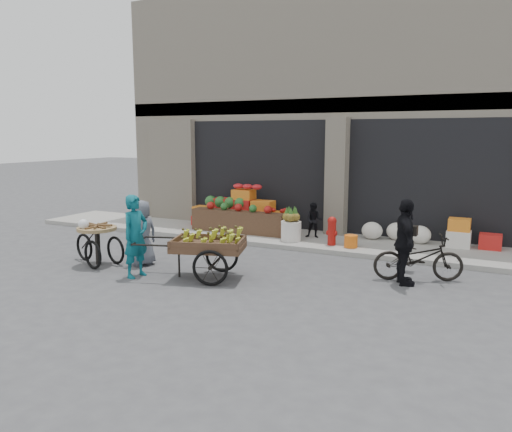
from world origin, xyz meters
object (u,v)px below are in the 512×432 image
at_px(pineapple_bin, 291,231).
at_px(cyclist, 405,242).
at_px(vendor_grey, 142,233).
at_px(orange_bucket, 351,241).
at_px(vendor_woman, 136,236).
at_px(bicycle, 418,258).
at_px(fire_hydrant, 332,230).
at_px(seated_person, 314,220).
at_px(banana_cart, 206,243).
at_px(tricycle_cart, 97,239).

distance_m(pineapple_bin, cyclist, 3.94).
distance_m(pineapple_bin, vendor_grey, 3.93).
bearing_deg(orange_bucket, vendor_woman, -129.70).
xyz_separation_m(vendor_grey, bicycle, (5.56, 1.45, -0.27)).
bearing_deg(fire_hydrant, pineapple_bin, 177.40).
height_order(bicycle, cyclist, cyclist).
bearing_deg(vendor_woman, orange_bucket, -32.41).
height_order(pineapple_bin, cyclist, cyclist).
relative_size(seated_person, banana_cart, 0.37).
height_order(vendor_woman, cyclist, vendor_woman).
xyz_separation_m(pineapple_bin, orange_bucket, (1.60, -0.10, -0.10)).
xyz_separation_m(orange_bucket, seated_person, (-1.20, 0.70, 0.31)).
height_order(vendor_grey, cyclist, cyclist).
height_order(pineapple_bin, orange_bucket, pineapple_bin).
bearing_deg(vendor_grey, bicycle, 125.42).
bearing_deg(bicycle, pineapple_bin, 40.04).
bearing_deg(vendor_grey, banana_cart, 102.72).
bearing_deg(seated_person, vendor_grey, -133.26).
bearing_deg(vendor_woman, bicycle, -59.17).
bearing_deg(seated_person, orange_bucket, -40.26).
xyz_separation_m(orange_bucket, bicycle, (1.81, -1.73, 0.18)).
xyz_separation_m(seated_person, vendor_woman, (-2.08, -4.65, 0.24)).
bearing_deg(tricycle_cart, banana_cart, 17.34).
height_order(fire_hydrant, orange_bucket, fire_hydrant).
relative_size(orange_bucket, tricycle_cart, 0.22).
height_order(pineapple_bin, bicycle, bicycle).
bearing_deg(fire_hydrant, cyclist, -45.83).
height_order(fire_hydrant, vendor_grey, vendor_grey).
bearing_deg(banana_cart, tricycle_cart, 165.80).
distance_m(banana_cart, tricycle_cart, 2.70).
bearing_deg(tricycle_cart, cyclist, 27.20).
height_order(tricycle_cart, bicycle, tricycle_cart).
bearing_deg(fire_hydrant, vendor_woman, -124.79).
distance_m(vendor_woman, tricycle_cart, 1.45).
height_order(fire_hydrant, seated_person, seated_person).
bearing_deg(banana_cart, vendor_woman, -175.84).
height_order(seated_person, banana_cart, seated_person).
xyz_separation_m(vendor_grey, cyclist, (5.36, 1.05, 0.11)).
distance_m(pineapple_bin, vendor_woman, 4.40).
height_order(seated_person, tricycle_cart, seated_person).
height_order(seated_person, vendor_grey, vendor_grey).
xyz_separation_m(pineapple_bin, fire_hydrant, (1.10, -0.05, 0.13)).
xyz_separation_m(banana_cart, cyclist, (3.58, 1.30, 0.11)).
relative_size(pineapple_bin, cyclist, 0.32).
xyz_separation_m(fire_hydrant, banana_cart, (-1.46, -3.48, 0.21)).
height_order(orange_bucket, banana_cart, banana_cart).
relative_size(fire_hydrant, vendor_grey, 0.50).
relative_size(orange_bucket, bicycle, 0.19).
xyz_separation_m(seated_person, vendor_grey, (-2.54, -3.88, 0.13)).
distance_m(pineapple_bin, orange_bucket, 1.61).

